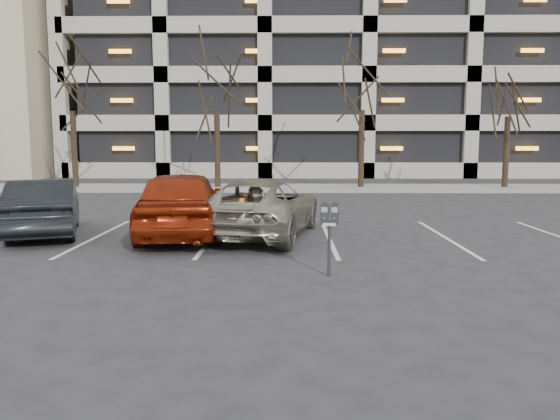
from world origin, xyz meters
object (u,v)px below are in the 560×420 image
(parking_meter, at_px, (330,221))
(suv_silver, at_px, (260,208))
(tree_d, at_px, (510,71))
(tree_b, at_px, (216,63))
(tree_c, at_px, (363,61))
(car_red, at_px, (181,203))
(car_dark, at_px, (45,207))
(tree_a, at_px, (70,62))

(parking_meter, bearing_deg, suv_silver, 116.27)
(tree_d, relative_size, parking_meter, 6.24)
(tree_b, bearing_deg, tree_c, 0.00)
(suv_silver, xyz_separation_m, car_red, (-1.91, -0.14, 0.13))
(tree_d, xyz_separation_m, parking_meter, (-9.88, -17.51, -4.68))
(car_red, bearing_deg, tree_d, -140.58)
(suv_silver, bearing_deg, car_dark, 10.65)
(car_dark, bearing_deg, tree_a, -91.25)
(tree_d, xyz_separation_m, car_dark, (-16.58, -13.37, -4.94))
(tree_b, distance_m, parking_meter, 18.70)
(suv_silver, bearing_deg, tree_a, -42.63)
(tree_c, distance_m, car_red, 15.84)
(tree_d, distance_m, car_dark, 21.87)
(tree_b, relative_size, parking_meter, 6.71)
(car_red, bearing_deg, tree_b, -92.96)
(parking_meter, distance_m, car_red, 5.11)
(tree_a, xyz_separation_m, tree_d, (21.00, 0.00, -0.44))
(tree_b, distance_m, suv_silver, 14.74)
(tree_c, bearing_deg, tree_d, 0.00)
(tree_d, relative_size, car_red, 1.62)
(tree_b, relative_size, suv_silver, 1.58)
(tree_b, xyz_separation_m, tree_c, (7.00, 0.00, 0.07))
(tree_a, height_order, tree_d, tree_a)
(car_dark, bearing_deg, suv_silver, 159.69)
(tree_a, xyz_separation_m, tree_c, (14.00, 0.00, 0.06))
(tree_a, height_order, parking_meter, tree_a)
(car_red, bearing_deg, car_dark, -10.11)
(tree_d, height_order, car_red, tree_d)
(tree_c, bearing_deg, parking_meter, -99.35)
(tree_a, height_order, car_red, tree_a)
(tree_d, height_order, car_dark, tree_d)
(tree_d, bearing_deg, parking_meter, -119.44)
(tree_c, relative_size, tree_d, 1.09)
(car_dark, bearing_deg, parking_meter, 128.77)
(suv_silver, bearing_deg, tree_b, -67.02)
(parking_meter, height_order, car_red, car_red)
(tree_d, bearing_deg, tree_c, 180.00)
(tree_c, distance_m, car_dark, 17.33)
(tree_b, distance_m, car_red, 14.59)
(parking_meter, bearing_deg, tree_c, 88.30)
(tree_b, xyz_separation_m, parking_meter, (4.12, -17.51, -5.10))
(tree_a, height_order, car_dark, tree_a)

